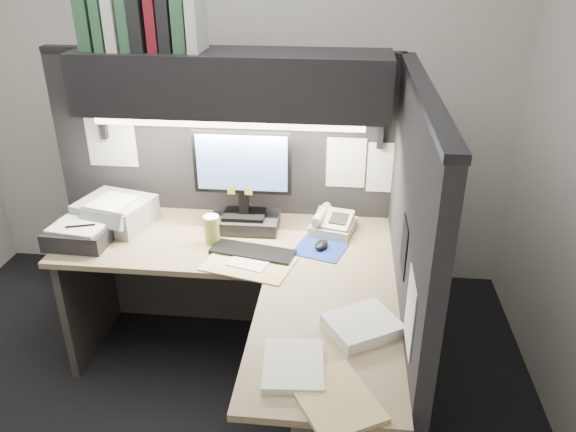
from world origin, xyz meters
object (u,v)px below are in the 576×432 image
object	(u,v)px
desk	(275,359)
keyboard	(253,252)
printer	(116,212)
coffee_cup	(212,231)
telephone	(333,224)
notebook_stack	(80,235)
monitor	(243,191)
overhead_shelf	(232,82)

from	to	relation	value
desk	keyboard	xyz separation A→B (m)	(-0.16, 0.43, 0.30)
keyboard	printer	size ratio (longest dim) A/B	1.16
keyboard	coffee_cup	bearing A→B (deg)	169.92
desk	telephone	bearing A→B (deg)	72.65
coffee_cup	notebook_stack	distance (m)	0.67
desk	monitor	bearing A→B (deg)	109.90
keyboard	coffee_cup	world-z (taller)	coffee_cup
keyboard	notebook_stack	distance (m)	0.89
coffee_cup	notebook_stack	bearing A→B (deg)	-173.77
monitor	coffee_cup	size ratio (longest dim) A/B	3.88
desk	printer	world-z (taller)	printer
notebook_stack	desk	bearing A→B (deg)	-22.75
notebook_stack	coffee_cup	bearing A→B (deg)	6.23
keyboard	coffee_cup	distance (m)	0.25
desk	telephone	distance (m)	0.81
notebook_stack	overhead_shelf	bearing A→B (deg)	22.30
coffee_cup	printer	xyz separation A→B (m)	(-0.57, 0.15, 0.00)
overhead_shelf	keyboard	distance (m)	0.84
monitor	notebook_stack	bearing A→B (deg)	-163.23
notebook_stack	keyboard	bearing A→B (deg)	-1.08
overhead_shelf	telephone	bearing A→B (deg)	-4.75
overhead_shelf	keyboard	world-z (taller)	overhead_shelf
monitor	keyboard	world-z (taller)	monitor
monitor	telephone	distance (m)	0.50
telephone	notebook_stack	distance (m)	1.30
keyboard	printer	bearing A→B (deg)	174.80
printer	coffee_cup	bearing A→B (deg)	-0.52
overhead_shelf	desk	bearing A→B (deg)	-68.21
desk	coffee_cup	world-z (taller)	coffee_cup
coffee_cup	desk	bearing A→B (deg)	-53.07
desk	monitor	xyz separation A→B (m)	(-0.25, 0.69, 0.50)
overhead_shelf	keyboard	size ratio (longest dim) A/B	3.71
overhead_shelf	monitor	distance (m)	0.56
keyboard	coffee_cup	xyz separation A→B (m)	(-0.22, 0.09, 0.06)
monitor	keyboard	bearing A→B (deg)	-72.69
overhead_shelf	monitor	world-z (taller)	overhead_shelf
desk	overhead_shelf	world-z (taller)	overhead_shelf
desk	coffee_cup	distance (m)	0.74
overhead_shelf	telephone	world-z (taller)	overhead_shelf
desk	telephone	world-z (taller)	telephone
desk	keyboard	distance (m)	0.54
monitor	keyboard	size ratio (longest dim) A/B	1.31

